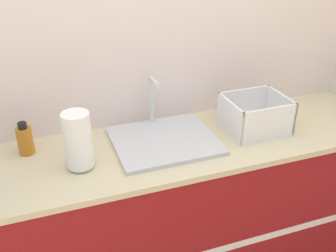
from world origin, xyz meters
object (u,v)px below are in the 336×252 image
object	(u,v)px
paper_towel_roll	(78,141)
bottle_amber	(25,140)
dish_rack	(255,118)
sink	(163,139)

from	to	relation	value
paper_towel_roll	bottle_amber	xyz separation A→B (m)	(-0.22, 0.20, -0.06)
paper_towel_roll	dish_rack	bearing A→B (deg)	2.78
dish_rack	bottle_amber	bearing A→B (deg)	171.85
sink	dish_rack	size ratio (longest dim) A/B	1.62
paper_towel_roll	dish_rack	size ratio (longest dim) A/B	0.87
sink	paper_towel_roll	bearing A→B (deg)	-168.43
sink	bottle_amber	bearing A→B (deg)	169.45
dish_rack	bottle_amber	distance (m)	1.13
paper_towel_roll	sink	bearing A→B (deg)	11.57
paper_towel_roll	dish_rack	xyz separation A→B (m)	(0.90, 0.04, -0.06)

